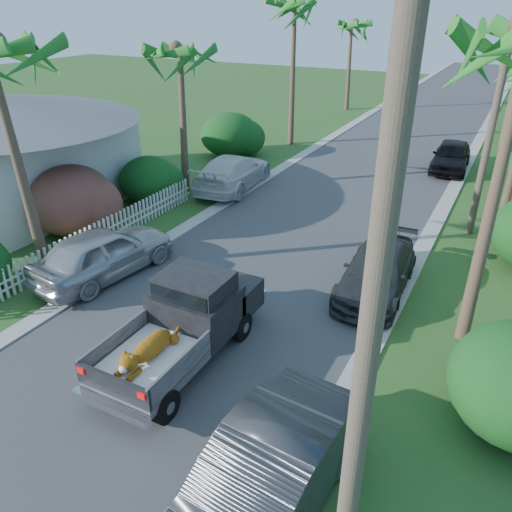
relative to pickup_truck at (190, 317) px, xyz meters
The scene contains 19 objects.
ground 2.27m from the pickup_truck, 98.57° to the right, with size 120.00×120.00×0.00m, color #285720.
road 23.01m from the pickup_truck, 90.76° to the left, with size 8.00×100.00×0.02m, color #38383A.
curb_left 23.47m from the pickup_truck, 101.32° to the left, with size 0.60×100.00×0.06m, color #A5A39E.
curb_right 23.35m from the pickup_truck, 80.14° to the left, with size 0.60×100.00×0.06m, color #A5A39E.
pickup_truck is the anchor object (origin of this frame).
parked_car_rn 4.94m from the pickup_truck, 41.53° to the right, with size 1.77×5.08×1.67m, color #2C2E31.
parked_car_rm 6.06m from the pickup_truck, 56.95° to the left, with size 1.85×4.55×1.32m, color #2B2E2F.
parked_car_rf 19.22m from the pickup_truck, 80.12° to the left, with size 1.77×4.39×1.50m, color black.
parked_car_ln 5.06m from the pickup_truck, 157.29° to the left, with size 1.93×4.79×1.63m, color #B1B4B9.
parked_car_lf 12.40m from the pickup_truck, 115.31° to the left, with size 2.19×5.38×1.56m, color silver.
palm_l_b 13.29m from the pickup_truck, 125.42° to the left, with size 4.40×4.40×7.40m.
palm_l_c 22.07m from the pickup_truck, 107.50° to the left, with size 4.40×4.40×9.20m.
palm_l_d 33.15m from the pickup_truck, 102.01° to the left, with size 4.40×4.40×7.70m.
shrub_l_b 9.04m from the pickup_truck, 153.79° to the left, with size 3.00×3.30×2.60m, color #AB183E.
shrub_l_c 11.10m from the pickup_truck, 133.96° to the left, with size 2.40×2.64×2.00m, color #123F13.
shrub_l_d 18.02m from the pickup_truck, 117.44° to the left, with size 3.20×3.52×2.40m, color #123F13.
picket_fence 7.22m from the pickup_truck, 151.04° to the left, with size 0.10×11.00×1.00m, color white.
utility_pole_a 7.55m from the pickup_truck, 37.14° to the right, with size 1.60×0.26×9.00m.
utility_pole_b 12.72m from the pickup_truck, 64.26° to the left, with size 1.60×0.26×9.00m.
Camera 1 is at (6.53, -6.24, 7.94)m, focal length 35.00 mm.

